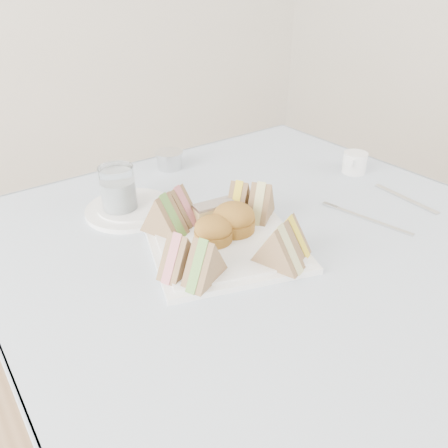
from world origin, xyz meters
TOP-DOWN VIEW (x-y plane):
  - table at (0.00, 0.00)m, footprint 0.90×0.90m
  - tablecloth at (0.00, 0.00)m, footprint 1.02×1.02m
  - serving_plate at (-0.10, 0.02)m, footprint 0.35×0.35m
  - sandwich_fl_a at (-0.22, -0.01)m, footprint 0.09×0.07m
  - sandwich_fl_b at (-0.19, -0.05)m, footprint 0.10×0.07m
  - sandwich_fr_a at (-0.02, -0.07)m, footprint 0.07×0.09m
  - sandwich_fr_b at (-0.07, -0.09)m, footprint 0.07×0.10m
  - sandwich_bl_a at (-0.17, 0.12)m, footprint 0.08×0.10m
  - sandwich_bl_b at (-0.13, 0.14)m, footprint 0.07×0.10m
  - sandwich_br_a at (0.02, 0.05)m, footprint 0.10×0.09m
  - sandwich_br_b at (-0.00, 0.10)m, footprint 0.09×0.08m
  - scone_left at (-0.12, 0.03)m, footprint 0.09×0.09m
  - scone_right at (-0.06, 0.04)m, footprint 0.09×0.09m
  - pastry_slice at (-0.07, 0.10)m, footprint 0.09×0.04m
  - side_plate at (-0.18, 0.26)m, footprint 0.25×0.25m
  - water_glass at (-0.20, 0.26)m, footprint 0.10×0.10m
  - tea_strainer at (0.01, 0.42)m, footprint 0.10×0.10m
  - knife at (0.36, -0.07)m, footprint 0.03×0.17m
  - fork at (0.21, -0.09)m, footprint 0.04×0.17m
  - creamer_jug at (0.38, 0.11)m, footprint 0.08×0.08m

SIDE VIEW (x-z plane):
  - table at x=0.00m, z-range 0.00..0.74m
  - tablecloth at x=0.00m, z-range 0.74..0.75m
  - knife at x=0.36m, z-range 0.75..0.75m
  - fork at x=0.21m, z-range 0.75..0.75m
  - side_plate at x=-0.18m, z-range 0.75..0.76m
  - serving_plate at x=-0.10m, z-range 0.75..0.76m
  - tea_strainer at x=0.01m, z-range 0.75..0.79m
  - creamer_jug at x=0.38m, z-range 0.75..0.80m
  - pastry_slice at x=-0.07m, z-range 0.76..0.80m
  - scone_left at x=-0.12m, z-range 0.76..0.81m
  - scone_right at x=-0.06m, z-range 0.76..0.81m
  - sandwich_br_b at x=0.00m, z-range 0.76..0.83m
  - sandwich_fr_a at x=-0.02m, z-range 0.76..0.83m
  - sandwich_fl_a at x=-0.22m, z-range 0.76..0.83m
  - sandwich_fl_b at x=-0.19m, z-range 0.76..0.84m
  - sandwich_bl_b at x=-0.13m, z-range 0.76..0.84m
  - sandwich_br_a at x=0.02m, z-range 0.76..0.84m
  - sandwich_fr_b at x=-0.07m, z-range 0.76..0.84m
  - sandwich_bl_a at x=-0.17m, z-range 0.76..0.84m
  - water_glass at x=-0.20m, z-range 0.75..0.85m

